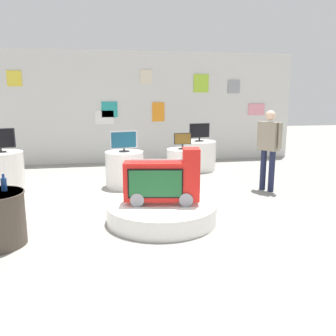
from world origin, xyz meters
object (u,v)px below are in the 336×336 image
at_px(display_pedestal_right_rear, 199,156).
at_px(display_pedestal_center_rear, 3,170).
at_px(display_pedestal_left_rear, 182,166).
at_px(tv_on_right_rear, 200,132).
at_px(novelty_firetruck_tv, 163,181).
at_px(tv_on_left_rear, 183,140).
at_px(tv_on_far_right, 124,141).
at_px(tv_on_center_rear, 0,139).
at_px(bottle_on_side_table, 4,184).
at_px(main_display_pedestal, 162,212).
at_px(display_pedestal_far_right, 125,169).
at_px(shopper_browsing_near_truck, 269,144).

bearing_deg(display_pedestal_right_rear, display_pedestal_center_rear, -167.97).
height_order(display_pedestal_left_rear, tv_on_right_rear, tv_on_right_rear).
height_order(novelty_firetruck_tv, tv_on_right_rear, tv_on_right_rear).
xyz_separation_m(tv_on_left_rear, tv_on_far_right, (-1.30, -0.14, 0.03)).
distance_m(tv_on_center_rear, tv_on_far_right, 2.58).
distance_m(display_pedestal_left_rear, tv_on_far_right, 1.44).
distance_m(tv_on_far_right, bottle_on_side_table, 3.18).
bearing_deg(tv_on_left_rear, bottle_on_side_table, -137.12).
bearing_deg(main_display_pedestal, display_pedestal_far_right, 100.95).
xyz_separation_m(display_pedestal_right_rear, display_pedestal_far_right, (-2.02, -1.37, 0.00)).
distance_m(novelty_firetruck_tv, display_pedestal_center_rear, 4.02).
height_order(tv_on_right_rear, shopper_browsing_near_truck, shopper_browsing_near_truck).
bearing_deg(tv_on_right_rear, bottle_on_side_table, -132.82).
bearing_deg(display_pedestal_center_rear, bottle_on_side_table, -74.92).
relative_size(display_pedestal_left_rear, display_pedestal_right_rear, 0.87).
relative_size(main_display_pedestal, tv_on_right_rear, 3.15).
distance_m(tv_on_left_rear, tv_on_far_right, 1.30).
relative_size(display_pedestal_center_rear, display_pedestal_far_right, 1.06).
bearing_deg(tv_on_left_rear, display_pedestal_far_right, -174.15).
relative_size(display_pedestal_far_right, shopper_browsing_near_truck, 0.49).
distance_m(display_pedestal_left_rear, tv_on_right_rear, 1.56).
bearing_deg(display_pedestal_left_rear, display_pedestal_center_rear, 176.12).
bearing_deg(display_pedestal_right_rear, shopper_browsing_near_truck, -69.35).
xyz_separation_m(display_pedestal_center_rear, shopper_browsing_near_truck, (5.41, -1.25, 0.58)).
bearing_deg(display_pedestal_far_right, tv_on_right_rear, 34.11).
bearing_deg(novelty_firetruck_tv, display_pedestal_center_rear, 138.51).
distance_m(main_display_pedestal, tv_on_far_right, 2.44).
xyz_separation_m(main_display_pedestal, display_pedestal_far_right, (-0.44, 2.25, 0.24)).
distance_m(bottle_on_side_table, shopper_browsing_near_truck, 4.93).
relative_size(tv_on_left_rear, bottle_on_side_table, 1.69).
relative_size(tv_on_far_right, shopper_browsing_near_truck, 0.35).
relative_size(novelty_firetruck_tv, shopper_browsing_near_truck, 0.73).
bearing_deg(display_pedestal_center_rear, tv_on_far_right, -8.96).
bearing_deg(shopper_browsing_near_truck, display_pedestal_right_rear, 110.65).
bearing_deg(tv_on_right_rear, main_display_pedestal, -113.62).
distance_m(display_pedestal_far_right, bottle_on_side_table, 3.21).
bearing_deg(main_display_pedestal, tv_on_left_rear, 70.15).
relative_size(display_pedestal_center_rear, shopper_browsing_near_truck, 0.52).
xyz_separation_m(display_pedestal_left_rear, bottle_on_side_table, (-3.02, -2.81, 0.42)).
bearing_deg(display_pedestal_left_rear, tv_on_far_right, -173.79).
xyz_separation_m(tv_on_left_rear, display_pedestal_right_rear, (0.72, 1.24, -0.58)).
height_order(display_pedestal_left_rear, tv_on_far_right, tv_on_far_right).
xyz_separation_m(novelty_firetruck_tv, tv_on_right_rear, (1.56, 3.63, 0.36)).
xyz_separation_m(tv_on_left_rear, display_pedestal_far_right, (-1.30, -0.13, -0.58)).
height_order(novelty_firetruck_tv, shopper_browsing_near_truck, shopper_browsing_near_truck).
relative_size(main_display_pedestal, display_pedestal_far_right, 2.11).
distance_m(novelty_firetruck_tv, tv_on_center_rear, 4.03).
xyz_separation_m(novelty_firetruck_tv, display_pedestal_center_rear, (-3.01, 2.66, -0.26)).
bearing_deg(main_display_pedestal, display_pedestal_center_rear, 138.42).
bearing_deg(bottle_on_side_table, tv_on_far_right, 57.14).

